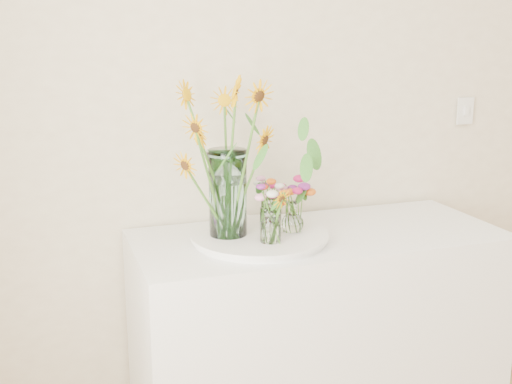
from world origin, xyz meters
TOP-DOWN VIEW (x-y plane):
  - counter at (-0.41, 1.93)m, footprint 1.40×0.60m
  - tray at (-0.66, 1.92)m, footprint 0.48×0.48m
  - mason_jar at (-0.77, 1.94)m, footprint 0.14×0.14m
  - sunflower_bouquet at (-0.77, 1.94)m, footprint 0.85×0.85m
  - small_vase_a at (-0.65, 1.82)m, footprint 0.09×0.09m
  - wildflower_posy_a at (-0.65, 1.82)m, footprint 0.20×0.20m
  - small_vase_b at (-0.53, 1.90)m, footprint 0.10×0.10m
  - wildflower_posy_b at (-0.53, 1.90)m, footprint 0.19×0.19m
  - small_vase_c at (-0.58, 2.01)m, footprint 0.09×0.09m
  - wildflower_posy_c at (-0.58, 2.01)m, footprint 0.18×0.18m

SIDE VIEW (x-z plane):
  - counter at x=-0.41m, z-range 0.00..0.90m
  - tray at x=-0.66m, z-range 0.90..0.92m
  - small_vase_b at x=-0.53m, z-range 0.93..1.04m
  - small_vase_c at x=-0.58m, z-range 0.93..1.04m
  - small_vase_a at x=-0.65m, z-range 0.93..1.05m
  - wildflower_posy_b at x=-0.53m, z-range 0.93..1.13m
  - wildflower_posy_c at x=-0.58m, z-range 0.93..1.13m
  - wildflower_posy_a at x=-0.65m, z-range 0.92..1.14m
  - mason_jar at x=-0.77m, z-range 0.93..1.24m
  - sunflower_bouquet at x=-0.77m, z-range 0.92..1.51m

